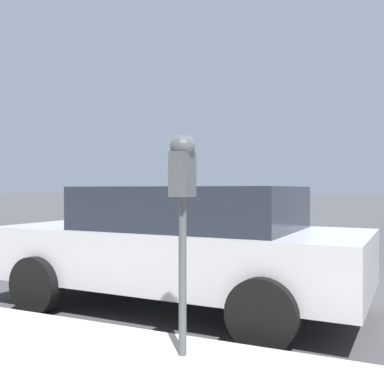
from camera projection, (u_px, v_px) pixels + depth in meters
name	position (u px, v px, depth m)	size (l,w,h in m)	color
ground_plane	(245.00, 295.00, 5.92)	(220.00, 220.00, 0.00)	#424244
parking_meter	(183.00, 187.00, 3.38)	(0.21, 0.19, 1.66)	#4C5156
car_silver	(182.00, 243.00, 5.24)	(2.14, 4.29, 1.42)	#B7BABF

